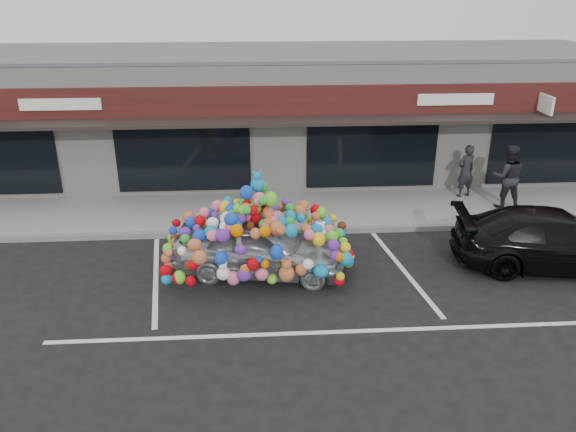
{
  "coord_description": "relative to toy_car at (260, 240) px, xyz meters",
  "views": [
    {
      "loc": [
        -0.8,
        -11.74,
        6.55
      ],
      "look_at": [
        0.04,
        1.4,
        1.01
      ],
      "focal_mm": 35.0,
      "sensor_mm": 36.0,
      "label": 1
    }
  ],
  "objects": [
    {
      "name": "sidewalk",
      "position": [
        0.69,
        3.65,
        -0.79
      ],
      "size": [
        26.0,
        3.0,
        0.15
      ],
      "primitive_type": "cube",
      "color": "gray",
      "rests_on": "ground"
    },
    {
      "name": "shop_building",
      "position": [
        0.69,
        8.1,
        1.3
      ],
      "size": [
        24.0,
        7.2,
        4.31
      ],
      "color": "beige",
      "rests_on": "ground"
    },
    {
      "name": "parking_stripe_left",
      "position": [
        -2.51,
        -0.15,
        -0.86
      ],
      "size": [
        0.73,
        4.37,
        0.01
      ],
      "primitive_type": "cube",
      "rotation": [
        0.0,
        0.0,
        0.14
      ],
      "color": "silver",
      "rests_on": "ground"
    },
    {
      "name": "kerb",
      "position": [
        0.69,
        2.15,
        -0.79
      ],
      "size": [
        26.0,
        0.18,
        0.16
      ],
      "primitive_type": "cube",
      "color": "slate",
      "rests_on": "ground"
    },
    {
      "name": "lane_line",
      "position": [
        2.69,
        -2.65,
        -0.86
      ],
      "size": [
        14.0,
        0.12,
        0.01
      ],
      "primitive_type": "cube",
      "color": "silver",
      "rests_on": "ground"
    },
    {
      "name": "parking_stripe_mid",
      "position": [
        3.49,
        -0.15,
        -0.86
      ],
      "size": [
        0.73,
        4.37,
        0.01
      ],
      "primitive_type": "cube",
      "rotation": [
        0.0,
        0.0,
        0.14
      ],
      "color": "silver",
      "rests_on": "ground"
    },
    {
      "name": "pedestrian_a",
      "position": [
        6.58,
        4.39,
        0.13
      ],
      "size": [
        0.71,
        0.57,
        1.69
      ],
      "primitive_type": "imported",
      "rotation": [
        0.0,
        0.0,
        3.45
      ],
      "color": "black",
      "rests_on": "sidewalk"
    },
    {
      "name": "pedestrian_b",
      "position": [
        7.47,
        3.39,
        0.26
      ],
      "size": [
        1.06,
        0.89,
        1.95
      ],
      "primitive_type": "imported",
      "rotation": [
        0.0,
        0.0,
        2.97
      ],
      "color": "black",
      "rests_on": "sidewalk"
    },
    {
      "name": "toy_car",
      "position": [
        0.0,
        0.0,
        0.0
      ],
      "size": [
        2.98,
        4.64,
        2.55
      ],
      "rotation": [
        0.0,
        0.0,
        1.4
      ],
      "color": "#95999F",
      "rests_on": "ground"
    },
    {
      "name": "ground",
      "position": [
        0.69,
        -0.35,
        -0.86
      ],
      "size": [
        90.0,
        90.0,
        0.0
      ],
      "primitive_type": "plane",
      "color": "black",
      "rests_on": "ground"
    },
    {
      "name": "black_sedan",
      "position": [
        7.21,
        -0.13,
        -0.16
      ],
      "size": [
        2.61,
        5.09,
        1.41
      ],
      "primitive_type": "imported",
      "rotation": [
        0.0,
        0.0,
        1.44
      ],
      "color": "black",
      "rests_on": "ground"
    }
  ]
}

